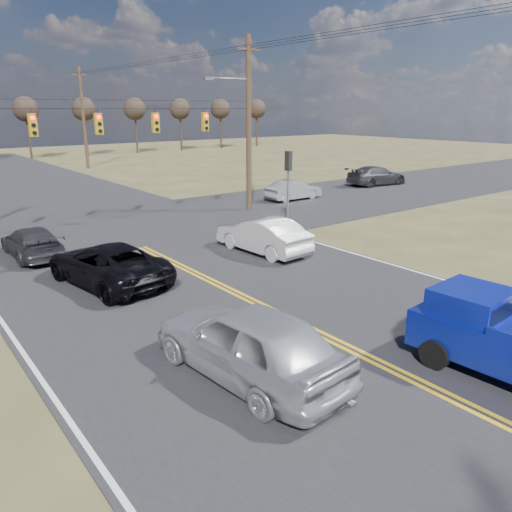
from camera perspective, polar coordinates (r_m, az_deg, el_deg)
ground at (r=12.55m, az=16.24°, el=-12.88°), size 160.00×160.00×0.00m
road_main at (r=19.53m, az=-7.88°, el=-1.58°), size 14.00×120.00×0.02m
road_cross at (r=26.55m, az=-16.56°, el=2.74°), size 120.00×12.00×0.02m
signal_gantry at (r=25.85m, az=-16.27°, el=13.78°), size 19.60×4.83×10.00m
utility_poles at (r=24.93m, az=-16.70°, el=14.05°), size 19.60×58.32×10.00m
treeline at (r=34.39m, az=-23.06°, el=14.75°), size 87.00×117.80×7.40m
silver_suv at (r=11.58m, az=-0.81°, el=-9.79°), size 2.57×5.41×1.79m
black_suv at (r=18.41m, az=-16.63°, el=-0.86°), size 3.24×5.64×1.48m
white_car_queue at (r=21.51m, az=0.76°, el=2.39°), size 1.89×4.73×1.53m
dgrey_car_queue at (r=22.88m, az=-24.23°, el=1.44°), size 1.79×4.38×1.27m
cross_car_east_near at (r=34.27m, az=4.30°, el=7.52°), size 1.42×4.08×1.34m
cross_car_east_far at (r=42.01m, az=13.61°, el=8.91°), size 2.75×5.49×1.53m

